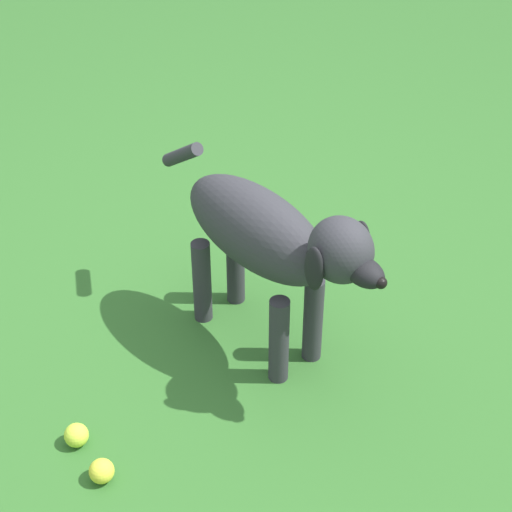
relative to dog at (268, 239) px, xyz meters
name	(u,v)px	position (x,y,z in m)	size (l,w,h in m)	color
ground	(262,351)	(0.00, -0.03, -0.40)	(14.00, 14.00, 0.00)	#2D6026
dog	(268,239)	(0.00, 0.00, 0.00)	(0.82, 0.45, 0.60)	#2D2D33
tennis_ball_1	(76,435)	(-0.32, -0.56, -0.36)	(0.07, 0.07, 0.07)	#C2E23B
tennis_ball_2	(102,471)	(-0.19, -0.63, -0.36)	(0.07, 0.07, 0.07)	yellow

